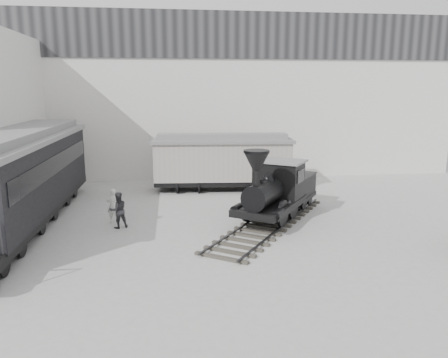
{
  "coord_description": "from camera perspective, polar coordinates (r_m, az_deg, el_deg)",
  "views": [
    {
      "loc": [
        -3.16,
        -15.55,
        6.06
      ],
      "look_at": [
        -0.73,
        3.94,
        2.0
      ],
      "focal_mm": 35.0,
      "sensor_mm": 36.0,
      "label": 1
    }
  ],
  "objects": [
    {
      "name": "ground",
      "position": [
        16.98,
        4.15,
        -9.25
      ],
      "size": [
        90.0,
        90.0,
        0.0
      ],
      "primitive_type": "plane",
      "color": "#9E9E9B"
    },
    {
      "name": "locomotive",
      "position": [
        20.49,
        6.77,
        -1.85
      ],
      "size": [
        7.4,
        9.42,
        3.51
      ],
      "rotation": [
        0.0,
        0.0,
        -0.6
      ],
      "color": "#352F28",
      "rests_on": "ground"
    },
    {
      "name": "visitor_b",
      "position": [
        19.88,
        -13.64,
        -3.97
      ],
      "size": [
        0.96,
        0.86,
        1.62
      ],
      "primitive_type": "imported",
      "rotation": [
        0.0,
        0.0,
        3.52
      ],
      "color": "#303034",
      "rests_on": "ground"
    },
    {
      "name": "north_wall",
      "position": [
        30.7,
        -1.22,
        10.73
      ],
      "size": [
        34.0,
        2.51,
        11.0
      ],
      "color": "silver",
      "rests_on": "ground"
    },
    {
      "name": "passenger_coach",
      "position": [
        21.59,
        -24.94,
        0.27
      ],
      "size": [
        3.31,
        14.9,
        3.98
      ],
      "rotation": [
        0.0,
        0.0,
        -0.01
      ],
      "color": "black",
      "rests_on": "ground"
    },
    {
      "name": "visitor_a",
      "position": [
        20.74,
        -14.25,
        -3.38
      ],
      "size": [
        0.61,
        0.43,
        1.6
      ],
      "primitive_type": "imported",
      "rotation": [
        0.0,
        0.0,
        3.22
      ],
      "color": "silver",
      "rests_on": "ground"
    },
    {
      "name": "boxcar",
      "position": [
        26.48,
        -0.2,
        2.43
      ],
      "size": [
        8.57,
        3.23,
        3.44
      ],
      "rotation": [
        0.0,
        0.0,
        -0.07
      ],
      "color": "black",
      "rests_on": "ground"
    }
  ]
}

